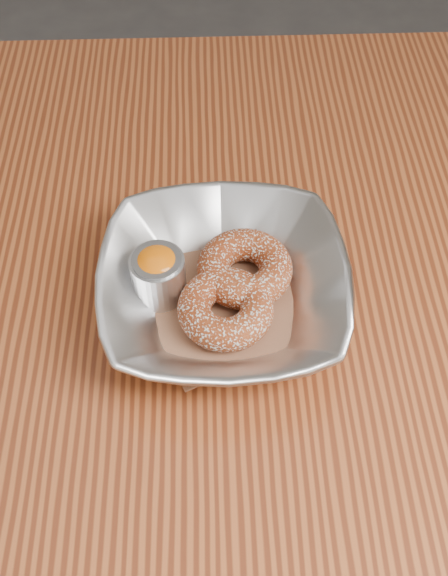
{
  "coord_description": "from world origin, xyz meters",
  "views": [
    {
      "loc": [
        0.04,
        -0.43,
        1.28
      ],
      "look_at": [
        0.06,
        -0.05,
        0.78
      ],
      "focal_mm": 42.0,
      "sensor_mm": 36.0,
      "label": 1
    }
  ],
  "objects_px": {
    "table": "(172,321)",
    "ramekin": "(158,274)",
    "donut_back": "(245,268)",
    "donut_front": "(226,309)",
    "serving_bowl": "(224,289)"
  },
  "relations": [
    {
      "from": "table",
      "to": "donut_front",
      "type": "relative_size",
      "value": 13.55
    },
    {
      "from": "serving_bowl",
      "to": "donut_front",
      "type": "height_order",
      "value": "serving_bowl"
    },
    {
      "from": "serving_bowl",
      "to": "ramekin",
      "type": "height_order",
      "value": "ramekin"
    },
    {
      "from": "table",
      "to": "donut_front",
      "type": "bearing_deg",
      "value": -51.61
    },
    {
      "from": "donut_back",
      "to": "ramekin",
      "type": "height_order",
      "value": "ramekin"
    },
    {
      "from": "donut_front",
      "to": "table",
      "type": "bearing_deg",
      "value": 128.39
    },
    {
      "from": "donut_back",
      "to": "ramekin",
      "type": "distance_m",
      "value": 0.08
    },
    {
      "from": "serving_bowl",
      "to": "donut_front",
      "type": "distance_m",
      "value": 0.02
    },
    {
      "from": "serving_bowl",
      "to": "ramekin",
      "type": "distance_m",
      "value": 0.06
    },
    {
      "from": "table",
      "to": "ramekin",
      "type": "relative_size",
      "value": 21.52
    },
    {
      "from": "serving_bowl",
      "to": "donut_front",
      "type": "relative_size",
      "value": 2.61
    },
    {
      "from": "table",
      "to": "donut_front",
      "type": "distance_m",
      "value": 0.16
    },
    {
      "from": "donut_front",
      "to": "ramekin",
      "type": "relative_size",
      "value": 1.59
    },
    {
      "from": "donut_back",
      "to": "donut_front",
      "type": "relative_size",
      "value": 1.04
    },
    {
      "from": "serving_bowl",
      "to": "ramekin",
      "type": "xyz_separation_m",
      "value": [
        -0.06,
        0.01,
        0.01
      ]
    }
  ]
}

